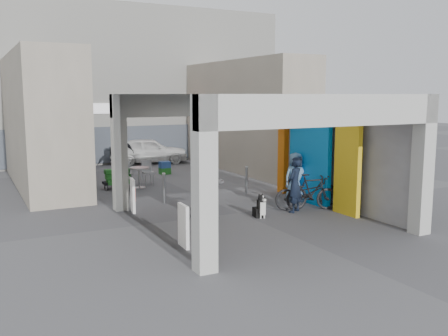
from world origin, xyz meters
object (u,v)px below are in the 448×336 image
bicycle_rear (313,191)px  white_van (149,150)px  produce_stand (118,181)px  man_back_turned (211,186)px  man_with_dog (295,185)px  man_crates (122,153)px  bicycle_front (307,193)px  man_elderly (295,177)px  border_collie (260,208)px  cafe_set (134,178)px

bicycle_rear → white_van: size_ratio=0.47×
produce_stand → man_back_turned: 5.96m
man_with_dog → bicycle_rear: (0.76, 0.11, -0.28)m
man_crates → bicycle_front: man_crates is taller
man_with_dog → man_crates: size_ratio=0.92×
man_elderly → man_crates: bearing=114.6°
border_collie → bicycle_front: 1.77m
man_crates → bicycle_rear: (3.17, -9.80, -0.34)m
cafe_set → man_elderly: man_elderly is taller
man_elderly → produce_stand: bearing=136.3°
border_collie → produce_stand: bearing=121.4°
produce_stand → white_van: white_van is taller
man_with_dog → man_elderly: (0.87, 1.19, -0.02)m
border_collie → bicycle_rear: size_ratio=0.39×
cafe_set → bicycle_rear: size_ratio=0.85×
cafe_set → produce_stand: 0.62m
border_collie → man_back_turned: (-1.37, 0.42, 0.67)m
man_crates → cafe_set: bearing=96.3°
cafe_set → produce_stand: bearing=-177.6°
border_collie → man_with_dog: (1.26, 0.09, 0.55)m
man_crates → man_with_dog: bearing=119.4°
man_back_turned → white_van: 12.04m
man_with_dog → white_van: 12.16m
cafe_set → man_crates: 3.82m
produce_stand → border_collie: 6.69m
produce_stand → man_with_dog: man_with_dog is taller
man_back_turned → bicycle_rear: man_back_turned is taller
man_crates → bicycle_front: bearing=122.2°
produce_stand → man_elderly: man_elderly is taller
white_van → border_collie: bearing=-172.9°
cafe_set → man_crates: size_ratio=0.87×
bicycle_front → produce_stand: bearing=54.7°
border_collie → man_elderly: bearing=41.6°
bicycle_front → border_collie: bearing=115.8°
man_with_dog → produce_stand: bearing=-90.9°
produce_stand → bicycle_front: (4.15, -6.08, 0.23)m
bicycle_rear → man_crates: bearing=25.3°
border_collie → man_with_dog: 1.37m
man_elderly → white_van: bearing=100.6°
man_back_turned → cafe_set: bearing=78.5°
bicycle_front → cafe_set: bearing=50.4°
produce_stand → bicycle_rear: size_ratio=0.59×
border_collie → man_crates: (-1.16, 10.00, 0.61)m
cafe_set → man_elderly: bearing=-51.9°
produce_stand → bicycle_rear: 7.49m
border_collie → man_elderly: man_elderly is taller
border_collie → white_van: 12.28m
border_collie → bicycle_front: (1.75, 0.17, 0.23)m
man_elderly → man_crates: 9.31m
border_collie → white_van: white_van is taller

